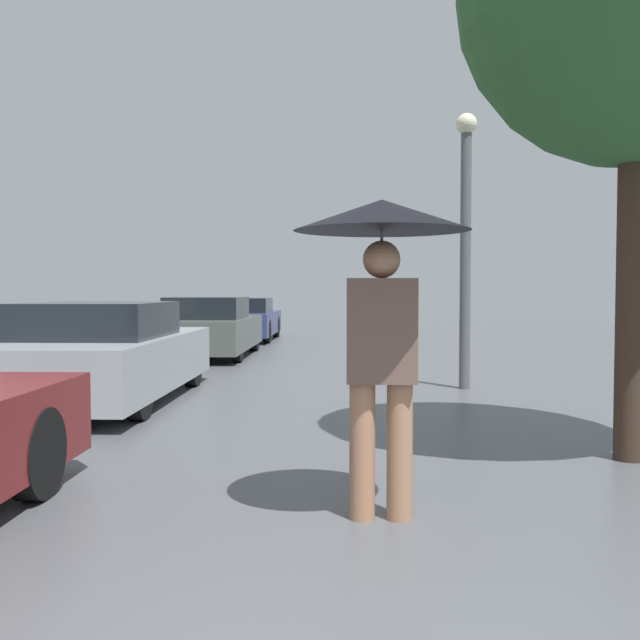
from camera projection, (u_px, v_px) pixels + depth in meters
name	position (u px, v px, depth m)	size (l,w,h in m)	color
pedestrian	(382.00, 269.00, 4.40)	(1.10, 1.10, 2.00)	#9E7051
parked_car_second	(104.00, 355.00, 9.20)	(1.86, 4.50, 1.28)	#9EA3A8
parked_car_third	(209.00, 328.00, 15.44)	(1.80, 4.31, 1.29)	#4C514C
parked_car_farthest	(245.00, 320.00, 20.48)	(1.74, 4.16, 1.21)	navy
street_lamp	(466.00, 228.00, 10.28)	(0.30, 0.30, 3.98)	#515456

